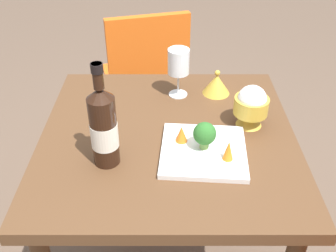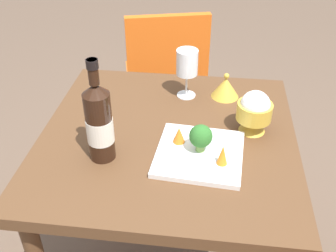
% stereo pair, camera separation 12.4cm
% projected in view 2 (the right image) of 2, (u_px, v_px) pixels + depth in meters
% --- Properties ---
extents(dining_table, '(0.80, 0.80, 0.73)m').
position_uv_depth(dining_table, '(168.00, 157.00, 1.32)').
color(dining_table, brown).
rests_on(dining_table, ground_plane).
extents(chair_near_window, '(0.49, 0.49, 0.85)m').
position_uv_depth(chair_near_window, '(166.00, 71.00, 2.06)').
color(chair_near_window, orange).
rests_on(chair_near_window, ground_plane).
extents(wine_bottle, '(0.08, 0.08, 0.31)m').
position_uv_depth(wine_bottle, '(99.00, 122.00, 1.10)').
color(wine_bottle, black).
rests_on(wine_bottle, dining_table).
extents(wine_glass, '(0.08, 0.08, 0.18)m').
position_uv_depth(wine_glass, '(187.00, 64.00, 1.38)').
color(wine_glass, white).
rests_on(wine_glass, dining_table).
extents(rice_bowl, '(0.11, 0.11, 0.14)m').
position_uv_depth(rice_bowl, '(254.00, 111.00, 1.23)').
color(rice_bowl, gold).
rests_on(rice_bowl, dining_table).
extents(rice_bowl_lid, '(0.10, 0.10, 0.09)m').
position_uv_depth(rice_bowl_lid, '(226.00, 87.00, 1.43)').
color(rice_bowl_lid, gold).
rests_on(rice_bowl_lid, dining_table).
extents(serving_plate, '(0.27, 0.27, 0.02)m').
position_uv_depth(serving_plate, '(199.00, 154.00, 1.17)').
color(serving_plate, white).
rests_on(serving_plate, dining_table).
extents(broccoli_floret, '(0.07, 0.07, 0.09)m').
position_uv_depth(broccoli_floret, '(201.00, 137.00, 1.14)').
color(broccoli_floret, '#729E4C').
rests_on(broccoli_floret, serving_plate).
extents(carrot_garnish_left, '(0.04, 0.04, 0.05)m').
position_uv_depth(carrot_garnish_left, '(179.00, 135.00, 1.19)').
color(carrot_garnish_left, orange).
rests_on(carrot_garnish_left, serving_plate).
extents(carrot_garnish_right, '(0.03, 0.03, 0.06)m').
position_uv_depth(carrot_garnish_right, '(222.00, 155.00, 1.10)').
color(carrot_garnish_right, orange).
rests_on(carrot_garnish_right, serving_plate).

